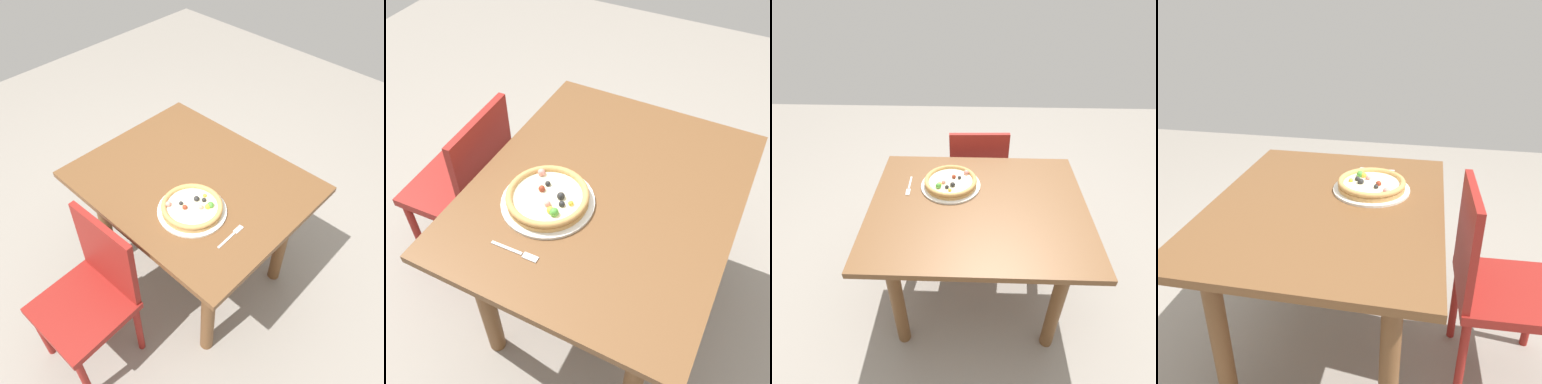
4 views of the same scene
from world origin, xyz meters
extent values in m
plane|color=gray|center=(0.00, 0.00, 0.00)|extent=(6.00, 6.00, 0.00)
cube|color=brown|center=(0.00, 0.00, 0.74)|extent=(1.11, 0.91, 0.03)
cylinder|color=brown|center=(-0.40, -0.31, 0.36)|extent=(0.07, 0.07, 0.72)
cylinder|color=brown|center=(0.40, -0.31, 0.36)|extent=(0.07, 0.07, 0.72)
cylinder|color=brown|center=(-0.40, 0.31, 0.36)|extent=(0.07, 0.07, 0.72)
cylinder|color=brown|center=(0.40, 0.31, 0.36)|extent=(0.07, 0.07, 0.72)
cylinder|color=maroon|center=(0.18, -0.90, 0.20)|extent=(0.04, 0.04, 0.41)
cylinder|color=maroon|center=(-0.16, -0.91, 0.20)|extent=(0.04, 0.04, 0.41)
cylinder|color=maroon|center=(0.16, -0.56, 0.20)|extent=(0.04, 0.04, 0.41)
cylinder|color=maroon|center=(-0.18, -0.57, 0.20)|extent=(0.04, 0.04, 0.41)
cube|color=maroon|center=(0.00, -0.74, 0.43)|extent=(0.42, 0.42, 0.04)
cube|color=maroon|center=(-0.01, -0.55, 0.66)|extent=(0.38, 0.05, 0.42)
cylinder|color=silver|center=(0.15, -0.15, 0.76)|extent=(0.32, 0.32, 0.01)
cylinder|color=tan|center=(0.15, -0.15, 0.77)|extent=(0.28, 0.28, 0.02)
cylinder|color=beige|center=(0.15, -0.15, 0.78)|extent=(0.25, 0.25, 0.01)
torus|color=tan|center=(0.15, -0.15, 0.79)|extent=(0.29, 0.29, 0.02)
sphere|color=#262626|center=(0.10, -0.18, 0.79)|extent=(0.02, 0.02, 0.02)
sphere|color=#E58C7F|center=(0.07, -0.23, 0.80)|extent=(0.03, 0.03, 0.03)
sphere|color=maroon|center=(0.13, -0.19, 0.79)|extent=(0.02, 0.02, 0.02)
sphere|color=#4C9E38|center=(0.21, -0.10, 0.80)|extent=(0.03, 0.03, 0.03)
sphere|color=#E58C7F|center=(0.19, -0.13, 0.79)|extent=(0.02, 0.02, 0.02)
sphere|color=gold|center=(0.15, -0.07, 0.79)|extent=(0.02, 0.02, 0.02)
sphere|color=#262626|center=(0.17, -0.09, 0.79)|extent=(0.02, 0.02, 0.02)
sphere|color=gold|center=(0.21, -0.11, 0.79)|extent=(0.02, 0.02, 0.02)
sphere|color=#262626|center=(0.14, -0.11, 0.80)|extent=(0.03, 0.03, 0.03)
cube|color=silver|center=(0.38, -0.18, 0.76)|extent=(0.01, 0.11, 0.00)
cube|color=silver|center=(0.37, -0.09, 0.76)|extent=(0.02, 0.05, 0.00)
camera|label=1|loc=(1.04, -1.08, 2.16)|focal=38.36mm
camera|label=2|loc=(1.02, 0.40, 1.89)|focal=41.72mm
camera|label=3|loc=(0.03, 1.28, 1.82)|focal=30.62mm
camera|label=4|loc=(-1.37, -0.36, 1.48)|focal=37.62mm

